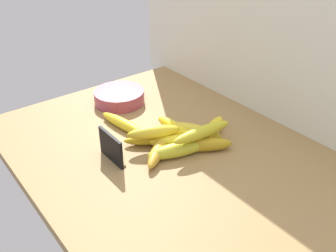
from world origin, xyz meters
TOP-DOWN VIEW (x-y plane):
  - counter_top at (0.00, 0.00)cm, footprint 110.00×76.00cm
  - back_wall at (0.00, 39.00)cm, footprint 130.00×2.00cm
  - chalkboard_sign at (-9.60, -14.59)cm, footprint 11.00×1.80cm
  - fruit_bowl at (-37.82, 5.22)cm, footprint 17.51×17.51cm
  - banana_0 at (-1.17, 14.78)cm, footprint 12.21×18.46cm
  - banana_1 at (-3.00, 4.23)cm, footprint 13.25×17.04cm
  - banana_2 at (-4.39, 10.79)cm, footprint 17.15×11.77cm
  - banana_3 at (-8.86, -0.93)cm, footprint 12.01×16.46cm
  - banana_4 at (2.15, 7.98)cm, footprint 13.24×16.52cm
  - banana_5 at (0.37, 0.74)cm, footprint 9.27×17.99cm
  - banana_6 at (-9.58, 7.92)cm, footprint 16.57×4.31cm
  - banana_7 at (-3.61, -3.18)cm, footprint 13.29×15.71cm
  - banana_8 at (-21.26, -3.09)cm, footprint 21.02×6.74cm
  - banana_9 at (1.73, 8.17)cm, footprint 4.95×19.48cm
  - banana_10 at (-7.73, -1.68)cm, footprint 9.73×15.63cm

SIDE VIEW (x-z plane):
  - counter_top at x=0.00cm, z-range 0.00..3.00cm
  - banana_3 at x=-8.86cm, z-range 3.00..6.20cm
  - banana_8 at x=-21.26cm, z-range 3.00..6.37cm
  - banana_7 at x=-3.61cm, z-range 3.00..6.56cm
  - banana_6 at x=-9.58cm, z-range 3.00..6.67cm
  - banana_1 at x=-3.00cm, z-range 3.00..7.09cm
  - banana_4 at x=2.15cm, z-range 3.00..7.18cm
  - banana_0 at x=-1.17cm, z-range 3.00..7.20cm
  - banana_5 at x=0.37cm, z-range 3.00..7.21cm
  - banana_2 at x=-4.39cm, z-range 3.00..7.35cm
  - fruit_bowl at x=-37.82cm, z-range 3.00..7.47cm
  - chalkboard_sign at x=-9.60cm, z-range 2.66..11.06cm
  - banana_10 at x=-7.73cm, z-range 6.20..9.89cm
  - banana_9 at x=1.73cm, z-range 7.18..10.67cm
  - back_wall at x=0.00cm, z-range 0.00..70.00cm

